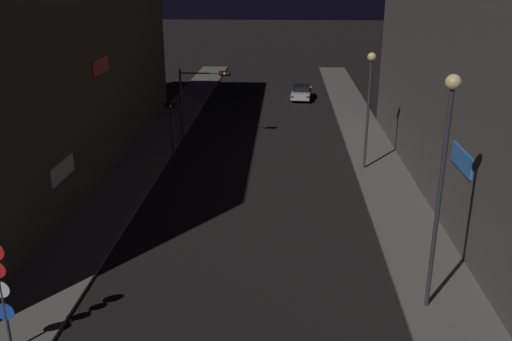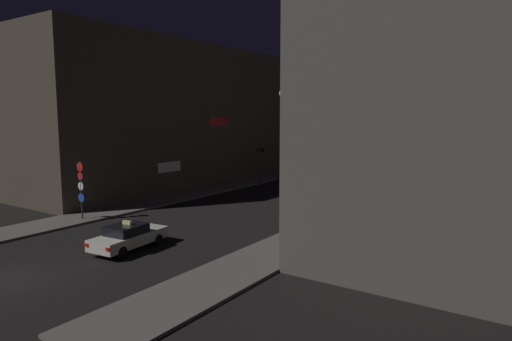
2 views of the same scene
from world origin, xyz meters
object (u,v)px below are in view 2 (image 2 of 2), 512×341
object	(u,v)px
far_car	(401,166)
street_lamp_near_block	(283,139)
taxi	(129,236)
street_lamp_far_block	(373,141)
traffic_light_overhead	(289,146)
traffic_light_left_kerb	(260,158)
sign_pole_left	(81,186)

from	to	relation	value
far_car	street_lamp_near_block	world-z (taller)	street_lamp_near_block
taxi	street_lamp_far_block	xyz separation A→B (m)	(5.90, 21.40, 4.39)
taxi	street_lamp_far_block	world-z (taller)	street_lamp_far_block
far_car	traffic_light_overhead	bearing A→B (deg)	-116.28
traffic_light_left_kerb	traffic_light_overhead	bearing A→B (deg)	69.64
traffic_light_left_kerb	sign_pole_left	distance (m)	20.37
traffic_light_overhead	traffic_light_left_kerb	world-z (taller)	traffic_light_overhead
traffic_light_overhead	traffic_light_left_kerb	distance (m)	3.99
taxi	street_lamp_near_block	size ratio (longest dim) A/B	0.54
far_car	traffic_light_overhead	distance (m)	17.76
far_car	traffic_light_left_kerb	world-z (taller)	traffic_light_left_kerb
traffic_light_left_kerb	far_car	bearing A→B (deg)	64.79
taxi	traffic_light_left_kerb	distance (m)	23.97
street_lamp_near_block	street_lamp_far_block	distance (m)	15.44
far_car	traffic_light_overhead	xyz separation A→B (m)	(-7.74, -15.67, 3.16)
street_lamp_far_block	sign_pole_left	bearing A→B (deg)	-126.49
street_lamp_near_block	street_lamp_far_block	xyz separation A→B (m)	(-0.28, 15.41, -0.83)
street_lamp_far_block	far_car	bearing A→B (deg)	99.47
far_car	traffic_light_left_kerb	size ratio (longest dim) A/B	1.17
traffic_light_left_kerb	street_lamp_far_block	xyz separation A→B (m)	(12.55, -1.54, 2.34)
far_car	street_lamp_far_block	size ratio (longest dim) A/B	0.64
traffic_light_left_kerb	street_lamp_near_block	bearing A→B (deg)	-52.90
traffic_light_overhead	street_lamp_far_block	size ratio (longest dim) A/B	0.75
traffic_light_overhead	street_lamp_near_block	xyz separation A→B (m)	(11.49, -20.55, 2.06)
taxi	street_lamp_far_block	bearing A→B (deg)	74.59
sign_pole_left	street_lamp_far_block	size ratio (longest dim) A/B	0.54
traffic_light_overhead	sign_pole_left	bearing A→B (deg)	-96.40
sign_pole_left	street_lamp_far_block	xyz separation A→B (m)	(13.89, 18.78, 2.72)
taxi	sign_pole_left	bearing A→B (deg)	161.83
traffic_light_left_kerb	street_lamp_far_block	distance (m)	12.85
taxi	street_lamp_far_block	distance (m)	22.63
taxi	street_lamp_far_block	size ratio (longest dim) A/B	0.64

